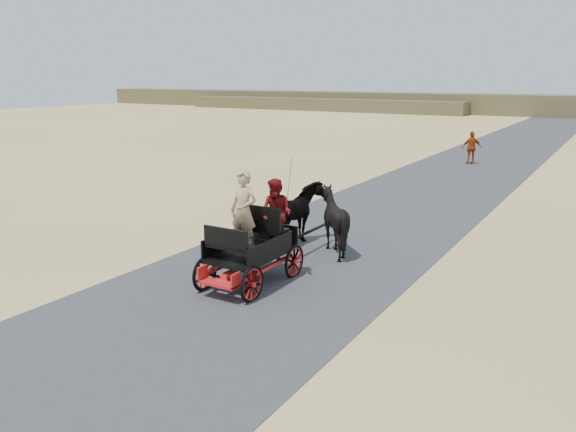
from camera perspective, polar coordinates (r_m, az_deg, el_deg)
The scene contains 10 objects.
ground at distance 13.20m, azimuth -1.39°, elevation -5.91°, with size 140.00×140.00×0.00m, color tan.
road at distance 13.20m, azimuth -1.39°, elevation -5.89°, with size 6.00×140.00×0.01m, color #38383A.
ridge_far at distance 72.83m, azimuth 26.33°, elevation 9.99°, with size 140.00×6.00×2.40m, color brown.
ridge_near at distance 77.75m, azimuth 3.07°, elevation 11.26°, with size 40.00×4.00×1.60m, color brown.
carriage at distance 12.57m, azimuth -3.80°, elevation -5.23°, with size 1.30×2.40×0.72m, color black, non-canonical shape.
horse_left at distance 15.14m, azimuth 0.97°, elevation 0.06°, with size 0.91×2.01×1.70m, color black.
horse_right at distance 14.64m, azimuth 4.69°, elevation -0.47°, with size 1.37×1.54×1.70m, color black.
driver_man at distance 12.37m, azimuth -4.52°, elevation 0.52°, with size 0.66×0.43×1.80m, color tan.
passenger_woman at distance 12.57m, azimuth -1.19°, elevation 0.25°, with size 0.77×0.60×1.58m, color #660C0F.
pedestrian at distance 31.12m, azimuth 18.15°, elevation 6.61°, with size 1.01×0.42×1.73m, color #993611.
Camera 1 is at (6.70, -10.45, 4.49)m, focal length 35.00 mm.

